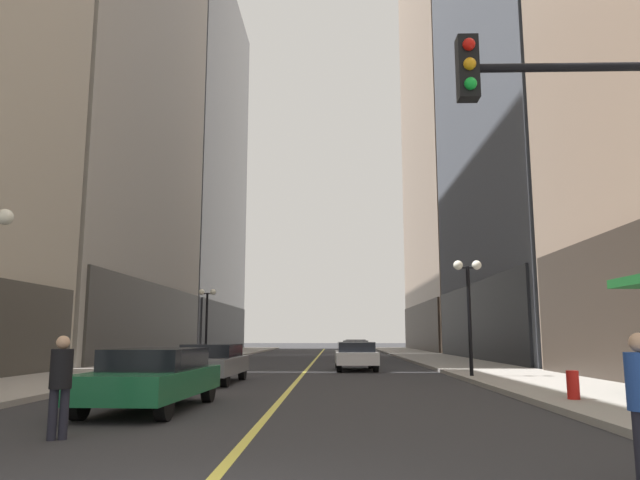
{
  "coord_description": "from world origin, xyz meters",
  "views": [
    {
      "loc": [
        1.38,
        -5.01,
        1.59
      ],
      "look_at": [
        0.59,
        26.41,
        6.67
      ],
      "focal_mm": 33.48,
      "sensor_mm": 36.0,
      "label": 1
    }
  ],
  "objects_px": {
    "car_grey": "(211,362)",
    "street_lamp_left_far": "(207,308)",
    "car_red": "(356,347)",
    "car_white": "(356,355)",
    "street_lamp_right_mid": "(468,291)",
    "car_maroon": "(356,350)",
    "traffic_light_near_right": "(636,171)",
    "pedestrian_in_black_coat": "(61,379)",
    "fire_hydrant_right": "(573,388)",
    "car_green": "(153,376)"
  },
  "relations": [
    {
      "from": "car_grey",
      "to": "street_lamp_left_far",
      "type": "relative_size",
      "value": 1.04
    },
    {
      "from": "car_red",
      "to": "car_white",
      "type": "bearing_deg",
      "value": -92.0
    },
    {
      "from": "car_grey",
      "to": "car_white",
      "type": "xyz_separation_m",
      "value": [
        5.24,
        7.79,
        -0.0
      ]
    },
    {
      "from": "car_grey",
      "to": "street_lamp_right_mid",
      "type": "xyz_separation_m",
      "value": [
        9.3,
        1.69,
        2.54
      ]
    },
    {
      "from": "car_white",
      "to": "car_red",
      "type": "height_order",
      "value": "same"
    },
    {
      "from": "car_maroon",
      "to": "traffic_light_near_right",
      "type": "relative_size",
      "value": 0.76
    },
    {
      "from": "car_white",
      "to": "pedestrian_in_black_coat",
      "type": "bearing_deg",
      "value": -105.44
    },
    {
      "from": "car_red",
      "to": "street_lamp_right_mid",
      "type": "distance_m",
      "value": 26.5
    },
    {
      "from": "car_white",
      "to": "car_grey",
      "type": "bearing_deg",
      "value": -123.94
    },
    {
      "from": "car_maroon",
      "to": "fire_hydrant_right",
      "type": "height_order",
      "value": "car_maroon"
    },
    {
      "from": "car_white",
      "to": "traffic_light_near_right",
      "type": "height_order",
      "value": "traffic_light_near_right"
    },
    {
      "from": "street_lamp_right_mid",
      "to": "fire_hydrant_right",
      "type": "relative_size",
      "value": 5.54
    },
    {
      "from": "traffic_light_near_right",
      "to": "car_green",
      "type": "bearing_deg",
      "value": 144.74
    },
    {
      "from": "car_green",
      "to": "car_maroon",
      "type": "distance_m",
      "value": 25.75
    },
    {
      "from": "car_maroon",
      "to": "car_red",
      "type": "bearing_deg",
      "value": 88.09
    },
    {
      "from": "street_lamp_left_far",
      "to": "street_lamp_right_mid",
      "type": "distance_m",
      "value": 18.67
    },
    {
      "from": "car_red",
      "to": "street_lamp_right_mid",
      "type": "relative_size",
      "value": 0.98
    },
    {
      "from": "car_green",
      "to": "traffic_light_near_right",
      "type": "bearing_deg",
      "value": -35.26
    },
    {
      "from": "traffic_light_near_right",
      "to": "street_lamp_right_mid",
      "type": "distance_m",
      "value": 14.92
    },
    {
      "from": "car_grey",
      "to": "car_white",
      "type": "distance_m",
      "value": 9.38
    },
    {
      "from": "pedestrian_in_black_coat",
      "to": "fire_hydrant_right",
      "type": "xyz_separation_m",
      "value": [
        9.85,
        4.83,
        -0.53
      ]
    },
    {
      "from": "traffic_light_near_right",
      "to": "street_lamp_left_far",
      "type": "xyz_separation_m",
      "value": [
        -11.75,
        28.46,
        -0.49
      ]
    },
    {
      "from": "car_green",
      "to": "pedestrian_in_black_coat",
      "type": "xyz_separation_m",
      "value": [
        -0.32,
        -3.82,
        0.21
      ]
    },
    {
      "from": "car_maroon",
      "to": "pedestrian_in_black_coat",
      "type": "relative_size",
      "value": 2.69
    },
    {
      "from": "street_lamp_left_far",
      "to": "street_lamp_right_mid",
      "type": "bearing_deg",
      "value": -46.71
    },
    {
      "from": "car_white",
      "to": "street_lamp_right_mid",
      "type": "xyz_separation_m",
      "value": [
        4.06,
        -6.09,
        2.54
      ]
    },
    {
      "from": "pedestrian_in_black_coat",
      "to": "street_lamp_left_far",
      "type": "bearing_deg",
      "value": 97.38
    },
    {
      "from": "car_grey",
      "to": "street_lamp_right_mid",
      "type": "height_order",
      "value": "street_lamp_right_mid"
    },
    {
      "from": "car_red",
      "to": "street_lamp_left_far",
      "type": "height_order",
      "value": "street_lamp_left_far"
    },
    {
      "from": "car_white",
      "to": "car_maroon",
      "type": "height_order",
      "value": "same"
    },
    {
      "from": "car_green",
      "to": "car_maroon",
      "type": "bearing_deg",
      "value": 78.05
    },
    {
      "from": "street_lamp_left_far",
      "to": "fire_hydrant_right",
      "type": "distance_m",
      "value": 25.71
    },
    {
      "from": "car_green",
      "to": "car_grey",
      "type": "height_order",
      "value": "same"
    },
    {
      "from": "car_maroon",
      "to": "street_lamp_left_far",
      "type": "xyz_separation_m",
      "value": [
        -9.1,
        -2.37,
        2.54
      ]
    },
    {
      "from": "car_green",
      "to": "street_lamp_left_far",
      "type": "bearing_deg",
      "value": 99.38
    },
    {
      "from": "pedestrian_in_black_coat",
      "to": "traffic_light_near_right",
      "type": "height_order",
      "value": "traffic_light_near_right"
    },
    {
      "from": "car_green",
      "to": "fire_hydrant_right",
      "type": "distance_m",
      "value": 9.59
    },
    {
      "from": "car_white",
      "to": "fire_hydrant_right",
      "type": "xyz_separation_m",
      "value": [
        4.56,
        -14.32,
        -0.32
      ]
    },
    {
      "from": "car_white",
      "to": "street_lamp_right_mid",
      "type": "height_order",
      "value": "street_lamp_right_mid"
    },
    {
      "from": "car_green",
      "to": "pedestrian_in_black_coat",
      "type": "distance_m",
      "value": 3.84
    },
    {
      "from": "car_grey",
      "to": "street_lamp_right_mid",
      "type": "distance_m",
      "value": 9.79
    },
    {
      "from": "pedestrian_in_black_coat",
      "to": "street_lamp_right_mid",
      "type": "relative_size",
      "value": 0.36
    },
    {
      "from": "street_lamp_left_far",
      "to": "street_lamp_right_mid",
      "type": "xyz_separation_m",
      "value": [
        12.8,
        -13.59,
        0.0
      ]
    },
    {
      "from": "street_lamp_left_far",
      "to": "car_white",
      "type": "bearing_deg",
      "value": -40.6
    },
    {
      "from": "car_maroon",
      "to": "street_lamp_left_far",
      "type": "relative_size",
      "value": 0.97
    },
    {
      "from": "car_green",
      "to": "car_white",
      "type": "relative_size",
      "value": 1.06
    },
    {
      "from": "car_red",
      "to": "pedestrian_in_black_coat",
      "type": "distance_m",
      "value": 39.67
    },
    {
      "from": "car_grey",
      "to": "car_maroon",
      "type": "bearing_deg",
      "value": 72.39
    },
    {
      "from": "pedestrian_in_black_coat",
      "to": "car_maroon",
      "type": "bearing_deg",
      "value": 78.98
    },
    {
      "from": "car_white",
      "to": "car_green",
      "type": "bearing_deg",
      "value": -107.96
    }
  ]
}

